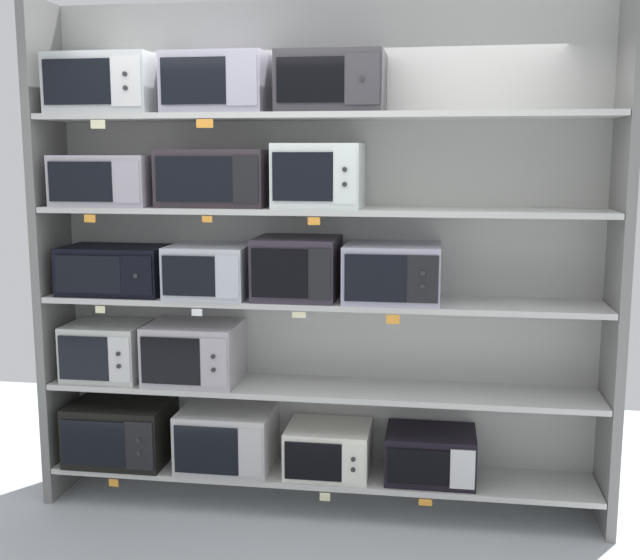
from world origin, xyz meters
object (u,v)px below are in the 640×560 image
object	(u,v)px
microwave_7	(211,270)
microwave_15	(332,83)
microwave_3	(431,455)
microwave_14	(218,84)
microwave_4	(107,350)
microwave_10	(108,180)
microwave_13	(107,85)
microwave_11	(215,178)
microwave_6	(116,270)
microwave_9	(393,273)
microwave_2	(329,449)
microwave_8	(297,268)
microwave_12	(319,176)
microwave_5	(194,352)
microwave_0	(121,431)
microwave_1	(227,437)

from	to	relation	value
microwave_7	microwave_15	distance (m)	1.18
microwave_3	microwave_14	xyz separation A→B (m)	(-1.14, -0.00, 1.97)
microwave_4	microwave_15	xyz separation A→B (m)	(1.27, 0.00, 1.45)
microwave_3	microwave_10	distance (m)	2.29
microwave_7	microwave_13	bearing A→B (deg)	180.00
microwave_13	microwave_11	bearing A→B (deg)	-0.01
microwave_6	microwave_9	xyz separation A→B (m)	(1.53, -0.00, 0.02)
microwave_10	microwave_2	bearing A→B (deg)	-0.01
microwave_15	microwave_8	bearing A→B (deg)	-179.93
microwave_12	microwave_13	size ratio (longest dim) A/B	0.81
microwave_4	microwave_13	bearing A→B (deg)	0.19
microwave_5	microwave_13	bearing A→B (deg)	179.98
microwave_9	microwave_14	world-z (taller)	microwave_14
microwave_8	microwave_15	size ratio (longest dim) A/B	0.81
microwave_8	microwave_15	xyz separation A→B (m)	(0.18, 0.00, 0.96)
microwave_4	microwave_12	bearing A→B (deg)	0.01
microwave_5	microwave_12	size ratio (longest dim) A/B	1.11
microwave_15	microwave_7	bearing A→B (deg)	-179.99
microwave_2	microwave_14	xyz separation A→B (m)	(-0.59, 0.00, 1.97)
microwave_3	microwave_10	bearing A→B (deg)	-179.99
microwave_3	microwave_14	world-z (taller)	microwave_14
microwave_5	microwave_7	size ratio (longest dim) A/B	1.15
microwave_4	microwave_6	distance (m)	0.47
microwave_2	microwave_3	size ratio (longest dim) A/B	0.95
microwave_5	microwave_6	xyz separation A→B (m)	(-0.44, 0.00, 0.45)
microwave_0	microwave_1	xyz separation A→B (m)	(0.62, -0.00, -0.00)
microwave_0	microwave_3	bearing A→B (deg)	0.00
microwave_0	microwave_3	world-z (taller)	microwave_0
microwave_11	microwave_12	size ratio (longest dim) A/B	1.27
microwave_4	microwave_11	size ratio (longest dim) A/B	0.75
microwave_3	microwave_13	bearing A→B (deg)	-180.00
microwave_10	microwave_12	world-z (taller)	microwave_12
microwave_3	microwave_9	world-z (taller)	microwave_9
microwave_5	microwave_15	xyz separation A→B (m)	(0.76, 0.00, 1.45)
microwave_8	microwave_13	distance (m)	1.41
microwave_4	microwave_8	bearing A→B (deg)	0.00
microwave_4	microwave_1	bearing A→B (deg)	-0.00
microwave_9	microwave_10	bearing A→B (deg)	179.99
microwave_1	microwave_14	bearing A→B (deg)	179.22
microwave_12	microwave_7	bearing A→B (deg)	-180.00
microwave_2	microwave_10	world-z (taller)	microwave_10
microwave_3	microwave_6	xyz separation A→B (m)	(-1.75, -0.00, 0.97)
microwave_1	microwave_11	distance (m)	1.44
microwave_12	microwave_15	xyz separation A→B (m)	(0.07, 0.00, 0.47)
microwave_5	microwave_8	world-z (taller)	microwave_8
microwave_3	microwave_4	size ratio (longest dim) A/B	1.11
microwave_5	microwave_8	size ratio (longest dim) A/B	1.15
microwave_6	microwave_8	size ratio (longest dim) A/B	1.31
microwave_2	microwave_14	bearing A→B (deg)	179.98
microwave_4	microwave_14	bearing A→B (deg)	0.02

